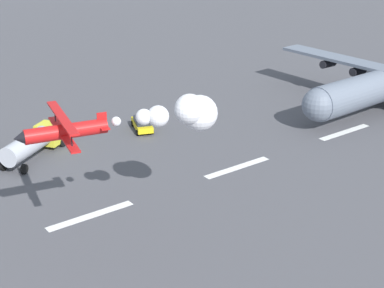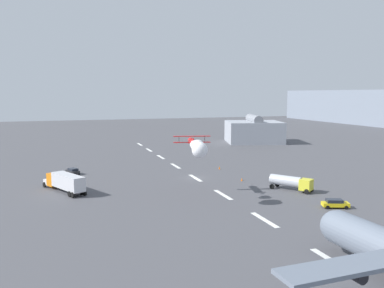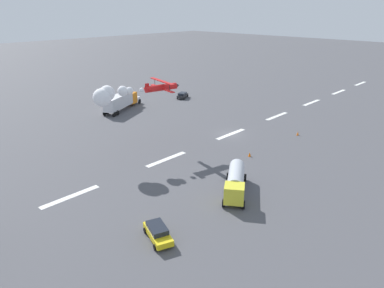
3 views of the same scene
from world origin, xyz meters
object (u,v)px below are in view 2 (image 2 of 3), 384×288
object	(u,v)px
traffic_cone_far	(242,179)
traffic_cone_near	(220,168)
semi_truck_orange	(65,181)
followme_car_yellow	(73,171)
stunt_biplane_red	(197,147)
fuel_tanker_truck	(291,182)
airport_staff_sedan	(335,203)

from	to	relation	value
traffic_cone_far	traffic_cone_near	bearing A→B (deg)	177.50
semi_truck_orange	traffic_cone_near	world-z (taller)	semi_truck_orange
followme_car_yellow	traffic_cone_far	size ratio (longest dim) A/B	5.93
stunt_biplane_red	fuel_tanker_truck	size ratio (longest dim) A/B	1.76
semi_truck_orange	fuel_tanker_truck	distance (m)	45.60
followme_car_yellow	fuel_tanker_truck	bearing A→B (deg)	52.96
semi_truck_orange	stunt_biplane_red	bearing A→B (deg)	54.45
traffic_cone_near	traffic_cone_far	size ratio (longest dim) A/B	1.00
semi_truck_orange	traffic_cone_near	xyz separation A→B (m)	(-12.52, 38.56, -1.74)
stunt_biplane_red	traffic_cone_far	xyz separation A→B (m)	(-13.88, 15.52, -9.80)
followme_car_yellow	traffic_cone_far	xyz separation A→B (m)	(19.99, 35.74, -0.44)
semi_truck_orange	fuel_tanker_truck	world-z (taller)	semi_truck_orange
stunt_biplane_red	airport_staff_sedan	distance (m)	25.70
fuel_tanker_truck	airport_staff_sedan	distance (m)	13.41
airport_staff_sedan	traffic_cone_near	bearing A→B (deg)	-172.44
semi_truck_orange	airport_staff_sedan	distance (m)	51.32
fuel_tanker_truck	semi_truck_orange	bearing A→B (deg)	-107.07
stunt_biplane_red	semi_truck_orange	distance (m)	28.68
followme_car_yellow	traffic_cone_near	distance (m)	36.77
stunt_biplane_red	traffic_cone_far	size ratio (longest dim) A/B	19.95
stunt_biplane_red	traffic_cone_far	bearing A→B (deg)	131.80
fuel_tanker_truck	followme_car_yellow	size ratio (longest dim) A/B	1.91
traffic_cone_near	traffic_cone_far	world-z (taller)	same
stunt_biplane_red	traffic_cone_near	xyz separation A→B (m)	(-28.52, 16.16, -9.80)
stunt_biplane_red	traffic_cone_near	size ratio (longest dim) A/B	19.95
semi_truck_orange	traffic_cone_far	world-z (taller)	semi_truck_orange
followme_car_yellow	traffic_cone_near	xyz separation A→B (m)	(5.35, 36.38, -0.44)
traffic_cone_near	fuel_tanker_truck	bearing A→B (deg)	11.00
airport_staff_sedan	traffic_cone_near	xyz separation A→B (m)	(-39.28, -5.21, -0.44)
followme_car_yellow	traffic_cone_far	bearing A→B (deg)	60.78
semi_truck_orange	followme_car_yellow	bearing A→B (deg)	173.05
followme_car_yellow	stunt_biplane_red	bearing A→B (deg)	30.83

